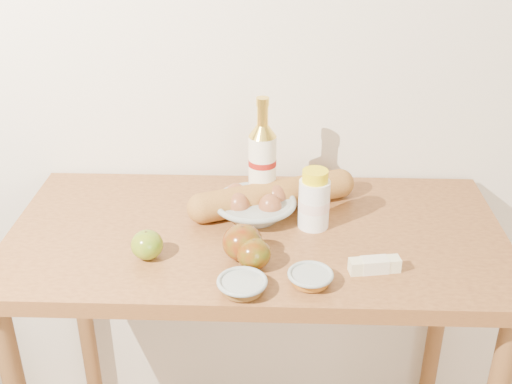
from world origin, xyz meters
TOP-DOWN VIEW (x-y plane):
  - back_wall at (0.00, 1.51)m, footprint 3.50×0.02m
  - table at (0.00, 1.18)m, footprint 1.20×0.60m
  - bourbon_bottle at (0.01, 1.31)m, footprint 0.07×0.07m
  - cream_bottle at (0.14, 1.21)m, footprint 0.10×0.10m
  - egg_bowl at (-0.01, 1.25)m, footprint 0.22×0.22m
  - baguette at (0.04, 1.29)m, footprint 0.45×0.25m
  - apple_yellowgreen at (-0.24, 1.05)m, footprint 0.09×0.09m
  - apple_redgreen_front at (-0.03, 1.06)m, footprint 0.10×0.10m
  - apple_redgreen_right at (-0.00, 1.02)m, footprint 0.09×0.09m
  - sugar_bowl at (-0.02, 0.93)m, footprint 0.13×0.13m
  - syrup_bowl at (0.12, 0.96)m, footprint 0.10×0.10m
  - butter_stick at (0.26, 1.01)m, footprint 0.12×0.05m

SIDE VIEW (x-z plane):
  - table at x=0.00m, z-range 0.33..1.23m
  - syrup_bowl at x=0.12m, z-range 0.90..0.93m
  - butter_stick at x=0.26m, z-range 0.90..0.93m
  - sugar_bowl at x=-0.02m, z-range 0.90..0.93m
  - egg_bowl at x=-0.01m, z-range 0.89..0.97m
  - apple_yellowgreen at x=-0.24m, z-range 0.90..0.97m
  - apple_redgreen_right at x=0.00m, z-range 0.90..0.97m
  - baguette at x=0.04m, z-range 0.90..0.98m
  - apple_redgreen_front at x=-0.03m, z-range 0.90..0.98m
  - cream_bottle at x=0.14m, z-range 0.89..1.04m
  - bourbon_bottle at x=0.01m, z-range 0.87..1.16m
  - back_wall at x=0.00m, z-range 0.00..2.60m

